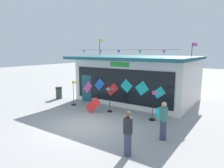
{
  "coord_description": "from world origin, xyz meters",
  "views": [
    {
      "loc": [
        6.81,
        -7.49,
        3.81
      ],
      "look_at": [
        -0.85,
        3.7,
        1.58
      ],
      "focal_mm": 32.67,
      "sensor_mm": 36.0,
      "label": 1
    }
  ],
  "objects_px": {
    "wind_spinner_far_left": "(75,89)",
    "wind_spinner_left": "(110,92)",
    "wind_spinner_center_left": "(155,100)",
    "display_kite_on_ground": "(93,105)",
    "person_near_camera": "(128,133)",
    "kite_shop_building": "(138,78)",
    "person_mid_plaza": "(163,120)",
    "trash_bin": "(59,93)"
  },
  "relations": [
    {
      "from": "kite_shop_building",
      "to": "wind_spinner_far_left",
      "type": "distance_m",
      "value": 4.98
    },
    {
      "from": "kite_shop_building",
      "to": "wind_spinner_left",
      "type": "relative_size",
      "value": 5.29
    },
    {
      "from": "wind_spinner_left",
      "to": "person_near_camera",
      "type": "bearing_deg",
      "value": -47.99
    },
    {
      "from": "wind_spinner_far_left",
      "to": "person_near_camera",
      "type": "xyz_separation_m",
      "value": [
        6.51,
        -3.95,
        -0.33
      ]
    },
    {
      "from": "wind_spinner_left",
      "to": "trash_bin",
      "type": "distance_m",
      "value": 5.51
    },
    {
      "from": "wind_spinner_center_left",
      "to": "person_near_camera",
      "type": "xyz_separation_m",
      "value": [
        0.69,
        -4.12,
        -0.29
      ]
    },
    {
      "from": "wind_spinner_center_left",
      "to": "person_near_camera",
      "type": "height_order",
      "value": "person_near_camera"
    },
    {
      "from": "wind_spinner_far_left",
      "to": "display_kite_on_ground",
      "type": "xyz_separation_m",
      "value": [
        2.22,
        -0.72,
        -0.67
      ]
    },
    {
      "from": "wind_spinner_left",
      "to": "display_kite_on_ground",
      "type": "bearing_deg",
      "value": -127.45
    },
    {
      "from": "kite_shop_building",
      "to": "person_mid_plaza",
      "type": "distance_m",
      "value": 7.4
    },
    {
      "from": "wind_spinner_center_left",
      "to": "trash_bin",
      "type": "height_order",
      "value": "wind_spinner_center_left"
    },
    {
      "from": "wind_spinner_far_left",
      "to": "person_near_camera",
      "type": "relative_size",
      "value": 1.03
    },
    {
      "from": "wind_spinner_far_left",
      "to": "trash_bin",
      "type": "distance_m",
      "value": 2.76
    },
    {
      "from": "wind_spinner_center_left",
      "to": "person_near_camera",
      "type": "distance_m",
      "value": 4.19
    },
    {
      "from": "wind_spinner_center_left",
      "to": "person_mid_plaza",
      "type": "distance_m",
      "value": 2.44
    },
    {
      "from": "wind_spinner_far_left",
      "to": "wind_spinner_left",
      "type": "relative_size",
      "value": 1.07
    },
    {
      "from": "kite_shop_building",
      "to": "wind_spinner_left",
      "type": "height_order",
      "value": "kite_shop_building"
    },
    {
      "from": "person_mid_plaza",
      "to": "display_kite_on_ground",
      "type": "height_order",
      "value": "person_mid_plaza"
    },
    {
      "from": "person_mid_plaza",
      "to": "trash_bin",
      "type": "xyz_separation_m",
      "value": [
        -9.62,
        2.67,
        -0.42
      ]
    },
    {
      "from": "wind_spinner_far_left",
      "to": "wind_spinner_left",
      "type": "bearing_deg",
      "value": 2.18
    },
    {
      "from": "person_near_camera",
      "to": "trash_bin",
      "type": "distance_m",
      "value": 10.22
    },
    {
      "from": "person_near_camera",
      "to": "wind_spinner_left",
      "type": "bearing_deg",
      "value": 2.61
    },
    {
      "from": "wind_spinner_center_left",
      "to": "wind_spinner_left",
      "type": "bearing_deg",
      "value": -178.83
    },
    {
      "from": "wind_spinner_far_left",
      "to": "display_kite_on_ground",
      "type": "relative_size",
      "value": 1.82
    },
    {
      "from": "person_near_camera",
      "to": "display_kite_on_ground",
      "type": "bearing_deg",
      "value": 13.58
    },
    {
      "from": "wind_spinner_far_left",
      "to": "wind_spinner_left",
      "type": "height_order",
      "value": "wind_spinner_far_left"
    },
    {
      "from": "display_kite_on_ground",
      "to": "wind_spinner_center_left",
      "type": "bearing_deg",
      "value": 13.83
    },
    {
      "from": "person_mid_plaza",
      "to": "trash_bin",
      "type": "distance_m",
      "value": 10.0
    },
    {
      "from": "wind_spinner_far_left",
      "to": "person_near_camera",
      "type": "bearing_deg",
      "value": -31.26
    },
    {
      "from": "kite_shop_building",
      "to": "wind_spinner_far_left",
      "type": "bearing_deg",
      "value": -124.52
    },
    {
      "from": "kite_shop_building",
      "to": "display_kite_on_ground",
      "type": "distance_m",
      "value": 4.98
    },
    {
      "from": "person_near_camera",
      "to": "wind_spinner_far_left",
      "type": "bearing_deg",
      "value": 19.34
    },
    {
      "from": "display_kite_on_ground",
      "to": "person_mid_plaza",
      "type": "bearing_deg",
      "value": -13.87
    },
    {
      "from": "kite_shop_building",
      "to": "person_mid_plaza",
      "type": "bearing_deg",
      "value": -54.62
    },
    {
      "from": "wind_spinner_center_left",
      "to": "display_kite_on_ground",
      "type": "relative_size",
      "value": 1.75
    },
    {
      "from": "kite_shop_building",
      "to": "wind_spinner_center_left",
      "type": "distance_m",
      "value": 4.97
    },
    {
      "from": "trash_bin",
      "to": "display_kite_on_ground",
      "type": "bearing_deg",
      "value": -17.11
    },
    {
      "from": "kite_shop_building",
      "to": "wind_spinner_left",
      "type": "distance_m",
      "value": 4.0
    },
    {
      "from": "display_kite_on_ground",
      "to": "trash_bin",
      "type": "bearing_deg",
      "value": 162.89
    },
    {
      "from": "wind_spinner_left",
      "to": "display_kite_on_ground",
      "type": "distance_m",
      "value": 1.28
    },
    {
      "from": "wind_spinner_far_left",
      "to": "person_mid_plaza",
      "type": "bearing_deg",
      "value": -15.16
    },
    {
      "from": "wind_spinner_center_left",
      "to": "display_kite_on_ground",
      "type": "distance_m",
      "value": 3.76
    }
  ]
}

